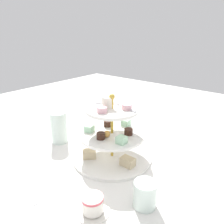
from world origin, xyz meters
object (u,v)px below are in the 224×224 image
tiered_serving_stand (112,139)px  water_glass_short_left (145,194)px  teacup_with_saucer (93,205)px  water_glass_tall_right (59,128)px  butter_knife_right (28,187)px  butter_knife_left (133,126)px

tiered_serving_stand → water_glass_short_left: size_ratio=3.88×
water_glass_short_left → teacup_with_saucer: (0.09, 0.11, -0.01)m
tiered_serving_stand → water_glass_short_left: 0.26m
water_glass_short_left → tiered_serving_stand: bearing=-30.3°
tiered_serving_stand → teacup_with_saucer: (-0.13, 0.24, -0.06)m
water_glass_tall_right → water_glass_short_left: water_glass_tall_right is taller
water_glass_tall_right → water_glass_short_left: 0.49m
teacup_with_saucer → butter_knife_right: teacup_with_saucer is taller
butter_knife_left → teacup_with_saucer: bearing=98.4°
tiered_serving_stand → water_glass_short_left: (-0.22, 0.13, -0.04)m
tiered_serving_stand → water_glass_tall_right: size_ratio=2.20×
water_glass_tall_right → butter_knife_left: 0.37m
water_glass_tall_right → butter_knife_right: size_ratio=0.78×
tiered_serving_stand → butter_knife_right: bearing=72.9°
tiered_serving_stand → water_glass_tall_right: 0.26m
butter_knife_right → water_glass_tall_right: bearing=139.9°
tiered_serving_stand → butter_knife_left: tiered_serving_stand is taller
butter_knife_left → water_glass_tall_right: bearing=50.3°
water_glass_tall_right → teacup_with_saucer: 0.43m
water_glass_tall_right → teacup_with_saucer: size_ratio=1.48×
water_glass_short_left → teacup_with_saucer: size_ratio=0.84×
teacup_with_saucer → butter_knife_right: bearing=14.3°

